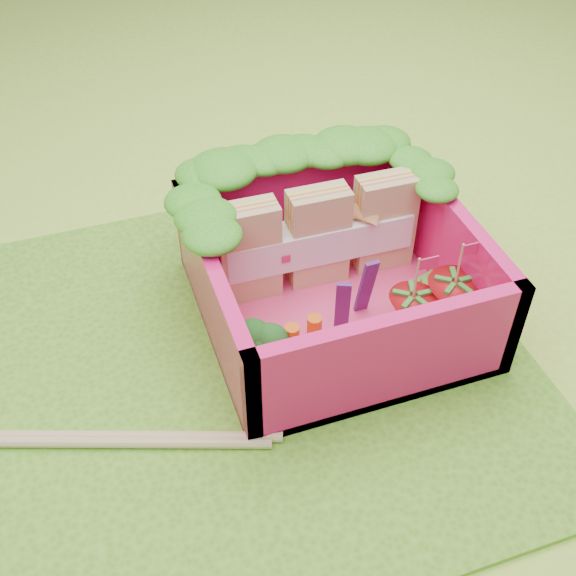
# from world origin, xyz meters

# --- Properties ---
(ground) EXTENTS (14.00, 14.00, 0.00)m
(ground) POSITION_xyz_m (0.00, 0.00, 0.00)
(ground) COLOR #9ADA3D
(ground) RESTS_ON ground
(placemat) EXTENTS (2.60, 2.60, 0.03)m
(placemat) POSITION_xyz_m (0.00, 0.00, 0.01)
(placemat) COLOR #5A9822
(placemat) RESTS_ON ground
(bento_floor) EXTENTS (1.30, 1.30, 0.05)m
(bento_floor) POSITION_xyz_m (0.49, 0.16, 0.06)
(bento_floor) COLOR #EC3C74
(bento_floor) RESTS_ON placemat
(bento_box) EXTENTS (1.30, 1.30, 0.55)m
(bento_box) POSITION_xyz_m (0.49, 0.16, 0.31)
(bento_box) COLOR #E81363
(bento_box) RESTS_ON placemat
(lettuce_ruffle) EXTENTS (1.43, 0.77, 0.11)m
(lettuce_ruffle) POSITION_xyz_m (0.49, 0.63, 0.64)
(lettuce_ruffle) COLOR #2D7B16
(lettuce_ruffle) RESTS_ON bento_box
(sandwich_stack) EXTENTS (1.05, 0.19, 0.55)m
(sandwich_stack) POSITION_xyz_m (0.50, 0.40, 0.35)
(sandwich_stack) COLOR tan
(sandwich_stack) RESTS_ON bento_floor
(broccoli) EXTENTS (0.33, 0.33, 0.27)m
(broccoli) POSITION_xyz_m (0.01, -0.17, 0.27)
(broccoli) COLOR #67AB52
(broccoli) RESTS_ON bento_floor
(carrot_sticks) EXTENTS (0.19, 0.11, 0.25)m
(carrot_sticks) POSITION_xyz_m (0.22, -0.13, 0.20)
(carrot_sticks) COLOR orange
(carrot_sticks) RESTS_ON bento_floor
(purple_wedges) EXTENTS (0.24, 0.13, 0.38)m
(purple_wedges) POSITION_xyz_m (0.53, 0.01, 0.27)
(purple_wedges) COLOR #421B5F
(purple_wedges) RESTS_ON bento_floor
(strawberry_left) EXTENTS (0.23, 0.23, 0.47)m
(strawberry_left) POSITION_xyz_m (0.77, -0.13, 0.20)
(strawberry_left) COLOR red
(strawberry_left) RESTS_ON bento_floor
(strawberry_right) EXTENTS (0.26, 0.26, 0.50)m
(strawberry_right) POSITION_xyz_m (0.99, -0.13, 0.22)
(strawberry_right) COLOR red
(strawberry_right) RESTS_ON bento_floor
(snap_peas) EXTENTS (0.33, 0.40, 0.05)m
(snap_peas) POSITION_xyz_m (0.99, 0.01, 0.11)
(snap_peas) COLOR #58BB3B
(snap_peas) RESTS_ON bento_floor
(chopsticks) EXTENTS (2.15, 0.79, 0.05)m
(chopsticks) POSITION_xyz_m (-1.07, -0.15, 0.05)
(chopsticks) COLOR #D8B476
(chopsticks) RESTS_ON placemat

